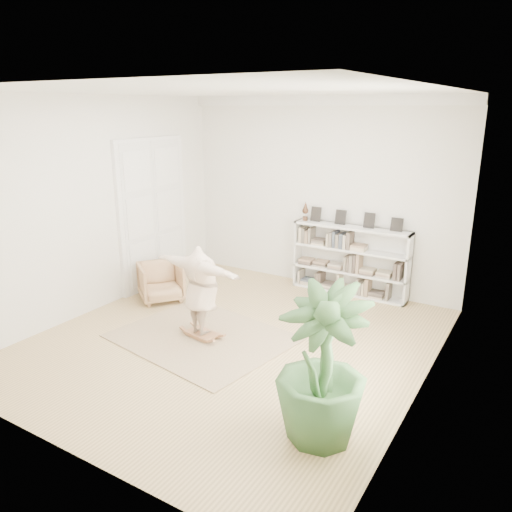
% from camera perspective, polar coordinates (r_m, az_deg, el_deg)
% --- Properties ---
extents(floor, '(6.00, 6.00, 0.00)m').
position_cam_1_polar(floor, '(7.68, -2.57, -9.62)').
color(floor, '#957A4D').
rests_on(floor, ground).
extents(room_shell, '(6.00, 6.00, 6.00)m').
position_cam_1_polar(room_shell, '(9.46, 7.54, 17.23)').
color(room_shell, silver).
rests_on(room_shell, floor).
extents(doors, '(0.09, 1.78, 2.92)m').
position_cam_1_polar(doors, '(9.80, -11.67, 4.58)').
color(doors, white).
rests_on(doors, floor).
extents(bookshelf, '(2.20, 0.35, 1.64)m').
position_cam_1_polar(bookshelf, '(9.48, 10.69, -0.55)').
color(bookshelf, silver).
rests_on(bookshelf, floor).
extents(armchair, '(1.05, 1.05, 0.69)m').
position_cam_1_polar(armchair, '(9.24, -10.81, -2.91)').
color(armchair, tan).
rests_on(armchair, floor).
extents(rug, '(2.79, 2.38, 0.02)m').
position_cam_1_polar(rug, '(7.79, -6.14, -9.21)').
color(rug, tan).
rests_on(rug, floor).
extents(rocker_board, '(0.55, 0.38, 0.11)m').
position_cam_1_polar(rocker_board, '(7.77, -6.15, -8.82)').
color(rocker_board, brown).
rests_on(rocker_board, rug).
extents(person, '(1.75, 0.73, 1.38)m').
position_cam_1_polar(person, '(7.47, -6.33, -3.63)').
color(person, beige).
rests_on(person, rocker_board).
extents(houseplant, '(1.05, 1.05, 1.72)m').
position_cam_1_polar(houseplant, '(5.28, 7.55, -12.24)').
color(houseplant, '#31572B').
rests_on(houseplant, floor).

